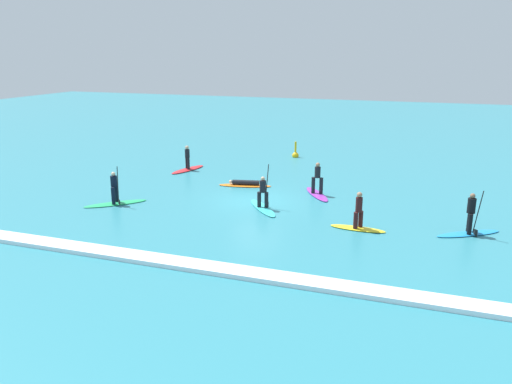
% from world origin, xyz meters
% --- Properties ---
extents(ground_plane, '(120.00, 120.00, 0.00)m').
position_xyz_m(ground_plane, '(0.00, 0.00, 0.00)').
color(ground_plane, teal).
rests_on(ground_plane, ground).
extents(surfer_on_purple_board, '(2.20, 2.98, 1.85)m').
position_xyz_m(surfer_on_purple_board, '(2.83, 2.27, 0.44)').
color(surfer_on_purple_board, purple).
rests_on(surfer_on_purple_board, ground_plane).
extents(surfer_on_orange_board, '(3.23, 1.39, 0.37)m').
position_xyz_m(surfer_on_orange_board, '(-1.66, 2.72, 0.12)').
color(surfer_on_orange_board, orange).
rests_on(surfer_on_orange_board, ground_plane).
extents(surfer_on_yellow_board, '(2.55, 0.80, 1.75)m').
position_xyz_m(surfer_on_yellow_board, '(5.86, -2.74, 0.47)').
color(surfer_on_yellow_board, yellow).
rests_on(surfer_on_yellow_board, ground_plane).
extents(surfer_on_red_board, '(1.51, 3.19, 1.68)m').
position_xyz_m(surfer_on_red_board, '(-6.81, 5.40, 0.35)').
color(surfer_on_red_board, red).
rests_on(surfer_on_red_board, ground_plane).
extents(surfer_on_blue_board, '(2.95, 2.26, 2.12)m').
position_xyz_m(surfer_on_blue_board, '(10.57, -1.78, 0.54)').
color(surfer_on_blue_board, '#1E8CD1').
rests_on(surfer_on_blue_board, ground_plane).
extents(surfer_on_teal_board, '(2.50, 2.92, 2.29)m').
position_xyz_m(surfer_on_teal_board, '(0.80, -1.21, 0.40)').
color(surfer_on_teal_board, '#33C6CC').
rests_on(surfer_on_teal_board, ground_plane).
extents(surfer_on_green_board, '(2.86, 2.81, 2.14)m').
position_xyz_m(surfer_on_green_board, '(-6.79, -3.03, 0.44)').
color(surfer_on_green_board, '#23B266').
rests_on(surfer_on_green_board, ground_plane).
extents(marker_buoy, '(0.51, 0.51, 1.31)m').
position_xyz_m(marker_buoy, '(-1.08, 12.06, 0.21)').
color(marker_buoy, yellow).
rests_on(marker_buoy, ground_plane).
extents(wave_crest, '(23.84, 0.90, 0.18)m').
position_xyz_m(wave_crest, '(0.00, -9.04, 0.09)').
color(wave_crest, white).
rests_on(wave_crest, ground_plane).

